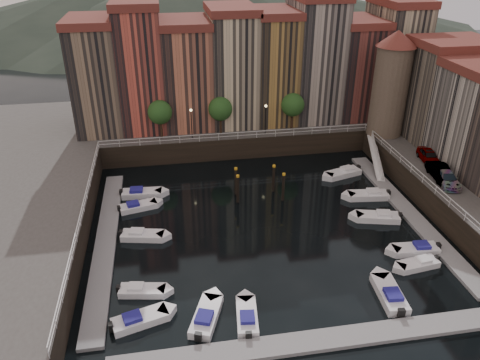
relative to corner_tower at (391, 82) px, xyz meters
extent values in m
plane|color=black|center=(-20.00, -14.50, -10.19)|extent=(200.00, 200.00, 0.00)
cube|color=black|center=(-20.00, 11.50, -8.69)|extent=(80.00, 20.00, 3.00)
cube|color=gray|center=(-36.20, -15.50, -10.02)|extent=(2.00, 28.00, 0.35)
cube|color=gray|center=(-3.80, -15.50, -10.02)|extent=(2.00, 28.00, 0.35)
cube|color=gray|center=(-20.00, -31.50, -10.02)|extent=(30.00, 2.00, 0.35)
cone|color=#2D382D|center=(-50.00, 95.50, -3.19)|extent=(80.00, 80.00, 14.00)
cone|color=#2D382D|center=(-15.00, 95.50, -1.19)|extent=(100.00, 100.00, 18.00)
cone|color=#2D382D|center=(20.00, 95.50, -4.19)|extent=(70.00, 70.00, 12.00)
cube|color=#7F6851|center=(-38.00, 9.00, -0.19)|extent=(6.00, 10.00, 14.00)
cube|color=brown|center=(-38.00, 9.00, 7.31)|extent=(6.30, 10.30, 1.00)
cube|color=#C74F3E|center=(-32.10, 9.00, 0.81)|extent=(5.80, 10.00, 16.00)
cube|color=brown|center=(-32.10, 9.00, 9.31)|extent=(6.10, 10.30, 1.00)
cube|color=#C16D4F|center=(-25.95, 9.00, -0.44)|extent=(6.50, 10.00, 13.50)
cube|color=brown|center=(-25.95, 9.00, 6.81)|extent=(6.80, 10.30, 1.00)
cube|color=beige|center=(-19.60, 9.00, 0.31)|extent=(6.20, 10.00, 15.00)
cube|color=brown|center=(-19.60, 9.00, 8.31)|extent=(6.50, 10.30, 1.00)
cube|color=#A1793B|center=(-13.70, 9.00, 0.06)|extent=(5.60, 10.00, 14.50)
cube|color=brown|center=(-13.70, 9.00, 7.81)|extent=(5.90, 10.30, 1.00)
cube|color=#A8998C|center=(-7.70, 9.00, 1.06)|extent=(6.40, 10.00, 16.50)
cube|color=brown|center=(-1.50, 9.00, -0.69)|extent=(6.00, 10.00, 13.00)
cube|color=brown|center=(-1.50, 9.00, 6.31)|extent=(6.30, 10.30, 1.00)
cube|color=tan|center=(4.45, 9.00, 0.56)|extent=(5.90, 10.00, 15.50)
cube|color=brown|center=(4.45, 9.00, 8.81)|extent=(6.20, 10.30, 1.00)
cube|color=#706455|center=(6.50, -2.50, -1.19)|extent=(9.00, 8.00, 12.00)
cube|color=brown|center=(6.50, -2.50, 5.31)|extent=(9.30, 8.30, 1.00)
cylinder|color=#6B5B4C|center=(0.00, 0.00, -1.19)|extent=(4.60, 4.60, 12.00)
cone|color=brown|center=(0.00, 0.00, 5.61)|extent=(5.20, 5.20, 2.00)
cylinder|color=black|center=(-30.00, 3.70, -5.99)|extent=(0.30, 0.30, 2.40)
sphere|color=#1E4719|center=(-30.00, 3.70, -3.59)|extent=(3.20, 3.20, 3.20)
cylinder|color=black|center=(-22.00, 3.70, -5.99)|extent=(0.30, 0.30, 2.40)
sphere|color=#1E4719|center=(-22.00, 3.70, -3.59)|extent=(3.20, 3.20, 3.20)
cylinder|color=black|center=(-12.00, 3.70, -5.99)|extent=(0.30, 0.30, 2.40)
sphere|color=#1E4719|center=(-12.00, 3.70, -3.59)|extent=(3.20, 3.20, 3.20)
cylinder|color=black|center=(-26.00, 2.70, -5.19)|extent=(0.12, 0.12, 4.00)
sphere|color=#FFD88C|center=(-26.00, 2.70, -3.19)|extent=(0.36, 0.36, 0.36)
cylinder|color=black|center=(-16.00, 2.70, -5.19)|extent=(0.12, 0.12, 4.00)
sphere|color=#FFD88C|center=(-16.00, 2.70, -3.19)|extent=(0.36, 0.36, 0.36)
cube|color=white|center=(-20.00, 1.50, -6.24)|extent=(36.00, 0.08, 0.08)
cube|color=white|center=(-20.00, 1.50, -6.69)|extent=(36.00, 0.06, 0.06)
cube|color=white|center=(-2.00, -15.50, -6.24)|extent=(0.08, 34.00, 0.08)
cube|color=white|center=(-2.00, -15.50, -6.69)|extent=(0.06, 34.00, 0.06)
cube|color=white|center=(-38.00, -15.50, -6.24)|extent=(0.08, 34.00, 0.08)
cube|color=white|center=(-38.00, -15.50, -6.69)|extent=(0.06, 34.00, 0.06)
cube|color=white|center=(-2.90, -4.50, -8.44)|extent=(2.78, 8.26, 2.81)
cube|color=white|center=(-2.90, -4.50, -7.94)|extent=(1.93, 8.32, 3.65)
cylinder|color=black|center=(-21.90, -9.85, -8.69)|extent=(0.32, 0.32, 3.60)
cylinder|color=gold|center=(-21.90, -9.85, -6.84)|extent=(0.36, 0.36, 0.25)
cylinder|color=black|center=(-21.82, -7.98, -8.69)|extent=(0.32, 0.32, 3.60)
cylinder|color=gold|center=(-21.82, -7.98, -6.84)|extent=(0.36, 0.36, 0.25)
cylinder|color=black|center=(-16.71, -10.29, -8.69)|extent=(0.32, 0.32, 3.60)
cylinder|color=gold|center=(-16.71, -10.29, -6.84)|extent=(0.36, 0.36, 0.25)
cylinder|color=black|center=(-17.31, -8.05, -8.69)|extent=(0.32, 0.32, 3.60)
cylinder|color=gold|center=(-17.31, -8.05, -6.84)|extent=(0.36, 0.36, 0.25)
cube|color=white|center=(-32.60, -27.19, -9.90)|extent=(4.67, 2.84, 0.75)
cube|color=navy|center=(-33.17, -27.35, -9.45)|extent=(1.67, 1.53, 0.50)
cube|color=black|center=(-34.79, -27.83, -9.65)|extent=(0.47, 0.57, 0.70)
cube|color=white|center=(-32.48, -23.74, -9.93)|extent=(4.10, 2.17, 0.66)
cube|color=white|center=(-33.00, -23.65, -9.53)|extent=(1.41, 1.27, 0.44)
cube|color=black|center=(-34.49, -23.38, -9.71)|extent=(0.38, 0.49, 0.62)
cube|color=white|center=(-32.55, -15.40, -9.90)|extent=(4.49, 2.48, 0.72)
cube|color=white|center=(-33.12, -15.29, -9.47)|extent=(1.56, 1.41, 0.48)
cube|color=black|center=(-34.73, -14.95, -9.66)|extent=(0.43, 0.54, 0.68)
cube|color=white|center=(-33.12, -9.47, -9.92)|extent=(4.35, 2.50, 0.70)
cube|color=navy|center=(-33.67, -9.60, -9.50)|extent=(1.53, 1.39, 0.46)
cube|color=black|center=(-35.20, -9.97, -9.68)|extent=(0.43, 0.53, 0.65)
cube|color=white|center=(-32.75, -6.57, -9.88)|extent=(4.68, 2.09, 0.78)
cube|color=navy|center=(-33.37, -6.53, -9.42)|extent=(1.54, 1.35, 0.52)
cube|color=black|center=(-35.13, -6.40, -9.62)|extent=(0.40, 0.54, 0.73)
cube|color=white|center=(-7.49, -24.36, -9.93)|extent=(4.07, 2.01, 0.67)
cube|color=white|center=(-6.97, -24.29, -9.53)|extent=(1.37, 1.22, 0.44)
cube|color=black|center=(-5.47, -24.09, -9.71)|extent=(0.37, 0.48, 0.62)
cube|color=white|center=(-6.63, -22.24, -9.90)|extent=(4.49, 2.00, 0.75)
cube|color=navy|center=(-6.04, -22.29, -9.45)|extent=(1.48, 1.29, 0.50)
cube|color=black|center=(-4.35, -22.41, -9.65)|extent=(0.38, 0.52, 0.70)
cube|color=white|center=(-7.73, -16.14, -9.89)|extent=(4.81, 2.81, 0.77)
cube|color=white|center=(-7.13, -16.29, -9.42)|extent=(1.70, 1.55, 0.51)
cube|color=black|center=(-5.44, -16.73, -9.63)|extent=(0.48, 0.59, 0.72)
cube|color=white|center=(-6.82, -11.51, -9.88)|extent=(4.75, 2.28, 0.78)
cube|color=white|center=(-6.20, -11.58, -9.41)|extent=(1.59, 1.41, 0.52)
cube|color=black|center=(-4.44, -11.78, -9.62)|extent=(0.42, 0.56, 0.73)
cube|color=white|center=(-7.62, -5.56, -9.88)|extent=(4.92, 2.99, 0.79)
cube|color=white|center=(-7.02, -5.39, -9.41)|extent=(1.76, 1.61, 0.52)
cube|color=black|center=(-5.31, -4.89, -9.62)|extent=(0.50, 0.60, 0.73)
cube|color=white|center=(-27.42, -27.72, -9.88)|extent=(3.27, 4.91, 0.78)
cube|color=navy|center=(-27.64, -28.31, -9.41)|extent=(1.68, 1.80, 0.52)
cube|color=black|center=(-28.27, -29.96, -9.62)|extent=(0.62, 0.52, 0.73)
cube|color=white|center=(-24.24, -28.25, -9.91)|extent=(2.12, 4.36, 0.72)
cube|color=navy|center=(-24.31, -28.82, -9.48)|extent=(1.30, 1.46, 0.48)
cube|color=black|center=(-24.51, -30.43, -9.67)|extent=(0.51, 0.39, 0.67)
cube|color=white|center=(-11.91, -27.74, -9.87)|extent=(2.24, 4.89, 0.81)
cube|color=navy|center=(-11.96, -28.39, -9.38)|extent=(1.42, 1.62, 0.54)
cube|color=black|center=(-12.12, -30.22, -9.60)|extent=(0.57, 0.42, 0.76)
imported|color=gray|center=(1.32, -9.39, -6.45)|extent=(2.41, 4.57, 1.48)
imported|color=gray|center=(0.24, -13.76, -6.42)|extent=(2.31, 4.91, 1.56)
imported|color=gray|center=(0.28, -14.98, -6.50)|extent=(2.78, 5.08, 1.40)
camera|label=1|loc=(-29.48, -55.60, 17.02)|focal=35.00mm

